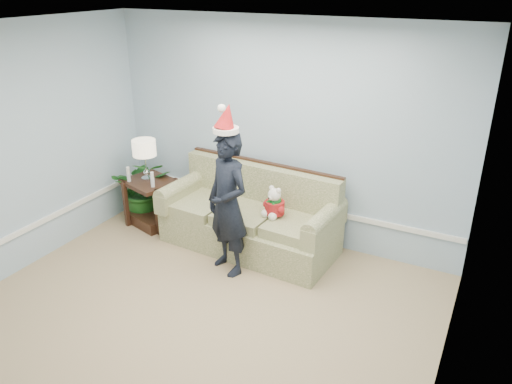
{
  "coord_description": "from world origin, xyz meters",
  "views": [
    {
      "loc": [
        2.39,
        -2.76,
        3.1
      ],
      "look_at": [
        0.15,
        1.55,
        0.98
      ],
      "focal_mm": 35.0,
      "sensor_mm": 36.0,
      "label": 1
    }
  ],
  "objects_px": {
    "man": "(228,204)",
    "teddy_bear": "(274,206)",
    "sofa": "(251,219)",
    "side_table": "(152,207)",
    "houseplant": "(144,187)",
    "table_lamp": "(144,150)"
  },
  "relations": [
    {
      "from": "houseplant",
      "to": "sofa",
      "type": "bearing_deg",
      "value": -1.18
    },
    {
      "from": "sofa",
      "to": "teddy_bear",
      "type": "bearing_deg",
      "value": -11.77
    },
    {
      "from": "table_lamp",
      "to": "man",
      "type": "height_order",
      "value": "man"
    },
    {
      "from": "sofa",
      "to": "table_lamp",
      "type": "bearing_deg",
      "value": -173.05
    },
    {
      "from": "sofa",
      "to": "houseplant",
      "type": "height_order",
      "value": "sofa"
    },
    {
      "from": "houseplant",
      "to": "table_lamp",
      "type": "bearing_deg",
      "value": -36.0
    },
    {
      "from": "sofa",
      "to": "teddy_bear",
      "type": "height_order",
      "value": "sofa"
    },
    {
      "from": "table_lamp",
      "to": "man",
      "type": "distance_m",
      "value": 1.64
    },
    {
      "from": "side_table",
      "to": "table_lamp",
      "type": "xyz_separation_m",
      "value": [
        -0.05,
        0.01,
        0.8
      ]
    },
    {
      "from": "table_lamp",
      "to": "teddy_bear",
      "type": "xyz_separation_m",
      "value": [
        1.86,
        -0.01,
        -0.39
      ]
    },
    {
      "from": "houseplant",
      "to": "man",
      "type": "distance_m",
      "value": 1.87
    },
    {
      "from": "teddy_bear",
      "to": "table_lamp",
      "type": "bearing_deg",
      "value": -162.78
    },
    {
      "from": "houseplant",
      "to": "man",
      "type": "xyz_separation_m",
      "value": [
        1.71,
        -0.65,
        0.38
      ]
    },
    {
      "from": "sofa",
      "to": "side_table",
      "type": "bearing_deg",
      "value": -172.47
    },
    {
      "from": "side_table",
      "to": "table_lamp",
      "type": "relative_size",
      "value": 1.43
    },
    {
      "from": "side_table",
      "to": "houseplant",
      "type": "relative_size",
      "value": 0.9
    },
    {
      "from": "man",
      "to": "teddy_bear",
      "type": "relative_size",
      "value": 4.38
    },
    {
      "from": "man",
      "to": "teddy_bear",
      "type": "height_order",
      "value": "man"
    },
    {
      "from": "sofa",
      "to": "side_table",
      "type": "xyz_separation_m",
      "value": [
        -1.45,
        -0.1,
        -0.11
      ]
    },
    {
      "from": "table_lamp",
      "to": "teddy_bear",
      "type": "distance_m",
      "value": 1.9
    },
    {
      "from": "table_lamp",
      "to": "houseplant",
      "type": "relative_size",
      "value": 0.62
    },
    {
      "from": "sofa",
      "to": "houseplant",
      "type": "distance_m",
      "value": 1.67
    }
  ]
}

